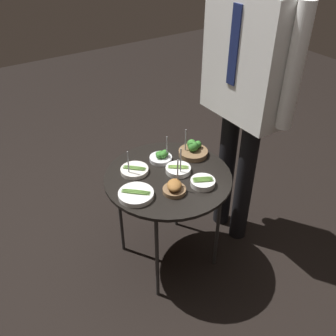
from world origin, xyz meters
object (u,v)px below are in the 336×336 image
Objects in this scene: bowl_asparagus_center at (136,194)px; bowl_broccoli_far_rim at (161,157)px; bowl_asparagus_near_rim at (203,182)px; bowl_roast_mid_left at (174,188)px; waiter_figure at (248,73)px; bowl_broccoli_back_left at (193,150)px; serving_cart at (168,182)px; bowl_asparagus_mid_right at (134,170)px; bowl_asparagus_back_right at (178,169)px.

bowl_broccoli_far_rim is at bearing 125.90° from bowl_asparagus_center.
bowl_broccoli_far_rim is at bearing -169.61° from bowl_asparagus_near_rim.
bowl_asparagus_near_rim is (0.03, 0.16, -0.01)m from bowl_roast_mid_left.
bowl_asparagus_center is at bearing -86.17° from waiter_figure.
bowl_broccoli_back_left is at bearing -111.71° from waiter_figure.
serving_cart is 4.50× the size of bowl_asparagus_mid_right.
bowl_broccoli_far_rim reaches higher than bowl_asparagus_center.
bowl_broccoli_back_left is at bearing 128.37° from bowl_roast_mid_left.
bowl_broccoli_back_left is at bearing 108.05° from bowl_asparagus_center.
serving_cart is 4.37× the size of bowl_broccoli_far_rim.
bowl_broccoli_back_left reaches higher than bowl_broccoli_far_rim.
bowl_asparagus_center is at bearing -78.88° from bowl_asparagus_back_right.
waiter_figure is at bearing 68.29° from bowl_broccoli_back_left.
serving_cart is 4.02× the size of bowl_asparagus_back_right.
waiter_figure reaches higher than bowl_asparagus_center.
bowl_asparagus_mid_right is 0.79m from waiter_figure.
bowl_asparagus_center is (0.20, -0.28, -0.01)m from bowl_broccoli_far_rim.
bowl_broccoli_back_left is (-0.15, 0.46, 0.02)m from bowl_asparagus_center.
bowl_asparagus_back_right is 0.30m from bowl_asparagus_center.
bowl_broccoli_far_rim is 0.88× the size of bowl_asparagus_center.
bowl_asparagus_back_right is 1.01× the size of bowl_broccoli_back_left.
bowl_asparagus_mid_right is at bearing -95.39° from bowl_broccoli_back_left.
bowl_asparagus_near_rim is (0.17, 0.10, 0.06)m from serving_cart.
bowl_asparagus_near_rim reaches higher than bowl_asparagus_center.
bowl_roast_mid_left reaches higher than bowl_broccoli_back_left.
bowl_broccoli_back_left is (-0.23, 0.29, 0.00)m from bowl_roast_mid_left.
bowl_broccoli_back_left is at bearing 111.50° from serving_cart.
waiter_figure is (0.14, 0.63, 0.45)m from bowl_asparagus_mid_right.
bowl_asparagus_back_right is at bearing 89.47° from serving_cart.
bowl_asparagus_mid_right is at bearing -122.78° from bowl_asparagus_back_right.
bowl_asparagus_back_right is 0.10× the size of waiter_figure.
bowl_asparagus_center is 1.05× the size of bowl_broccoli_back_left.
waiter_figure is at bearing 88.82° from serving_cart.
bowl_asparagus_mid_right is 0.09× the size of waiter_figure.
bowl_asparagus_back_right is at bearing 57.22° from bowl_asparagus_mid_right.
bowl_asparagus_near_rim is at bearing 78.41° from bowl_roast_mid_left.
bowl_asparagus_center is (-0.11, -0.33, -0.00)m from bowl_asparagus_near_rim.
serving_cart is 0.40× the size of waiter_figure.
bowl_asparagus_center is (0.06, -0.29, -0.00)m from bowl_asparagus_back_right.
serving_cart is at bearing -68.50° from bowl_broccoli_back_left.
waiter_figure reaches higher than bowl_roast_mid_left.
serving_cart is at bearing 46.20° from bowl_asparagus_mid_right.
bowl_broccoli_far_rim is at bearing -108.88° from waiter_figure.
serving_cart is 0.09m from bowl_asparagus_back_right.
bowl_roast_mid_left is at bearing -77.23° from waiter_figure.
bowl_asparagus_mid_right is 0.89× the size of bowl_asparagus_back_right.
waiter_figure reaches higher than bowl_broccoli_back_left.
bowl_asparagus_center is 0.85m from waiter_figure.
bowl_asparagus_mid_right reaches higher than bowl_asparagus_near_rim.
bowl_broccoli_back_left is (-0.26, 0.13, 0.01)m from bowl_asparagus_near_rim.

